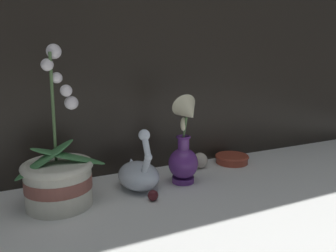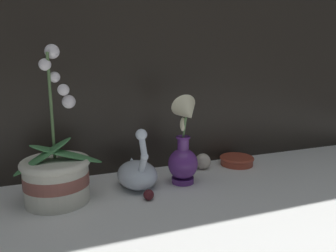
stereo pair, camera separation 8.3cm
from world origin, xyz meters
The scene contains 7 objects.
ground_plane centered at (0.00, 0.00, 0.00)m, with size 2.80×2.80×0.00m, color silver.
orchid_potted_plant centered at (-0.31, 0.10, 0.08)m, with size 0.24×0.19×0.43m.
swan_figurine centered at (-0.07, 0.12, 0.05)m, with size 0.12×0.19×0.20m.
blue_vase centered at (0.08, 0.10, 0.11)m, with size 0.10×0.13×0.29m.
glass_sphere centered at (0.20, 0.20, 0.03)m, with size 0.06×0.06×0.06m.
amber_dish centered at (0.34, 0.20, 0.02)m, with size 0.13×0.13×0.03m.
glass_bauble centered at (-0.07, 0.02, 0.02)m, with size 0.03×0.03×0.03m.
Camera 1 is at (-0.40, -0.78, 0.40)m, focal length 35.00 mm.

